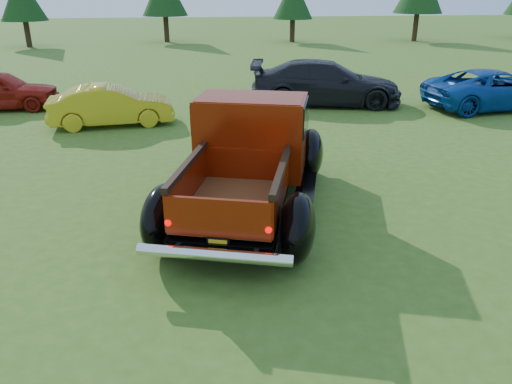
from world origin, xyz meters
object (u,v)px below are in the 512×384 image
(show_car_grey, at_px, (326,83))
(show_car_blue, at_px, (494,89))
(pickup_truck, at_px, (252,153))
(show_car_yellow, at_px, (111,105))

(show_car_grey, distance_m, show_car_blue, 5.59)
(pickup_truck, distance_m, show_car_blue, 11.18)
(show_car_grey, xyz_separation_m, show_car_blue, (5.45, -1.27, -0.10))
(show_car_yellow, bearing_deg, show_car_grey, -81.28)
(show_car_yellow, relative_size, show_car_blue, 0.77)
(show_car_grey, bearing_deg, pickup_truck, 167.35)
(pickup_truck, height_order, show_car_grey, pickup_truck)
(show_car_yellow, relative_size, show_car_grey, 0.70)
(show_car_yellow, distance_m, show_car_blue, 12.42)
(pickup_truck, xyz_separation_m, show_car_yellow, (-3.52, 6.04, -0.37))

